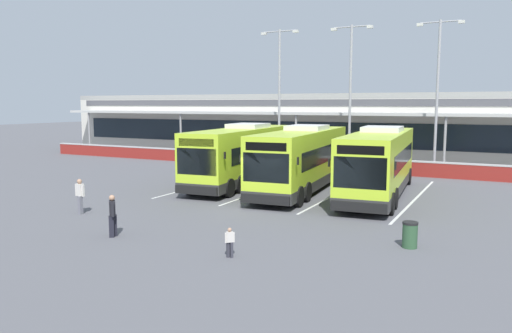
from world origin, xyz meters
The scene contains 17 objects.
ground_plane centered at (0.00, 0.00, 0.00)m, with size 200.00×200.00×0.00m, color #56565B.
terminal_building centered at (0.00, 26.91, 3.01)m, with size 70.00×13.00×6.00m.
red_barrier_wall centered at (0.00, 14.50, 0.56)m, with size 60.00×0.40×1.10m.
coach_bus_leftmost centered at (-4.41, 6.19, 1.79)m, with size 3.84×12.33×3.78m.
coach_bus_left_centre centered at (-0.10, 5.59, 1.79)m, with size 3.84×12.33×3.78m.
coach_bus_centre centered at (4.30, 5.89, 1.79)m, with size 3.84×12.33×3.78m.
bay_stripe_far_west centered at (-6.30, 6.00, 0.00)m, with size 0.14×13.00×0.01m, color silver.
bay_stripe_west centered at (-2.10, 6.00, 0.00)m, with size 0.14×13.00×0.01m, color silver.
bay_stripe_mid_west centered at (2.10, 6.00, 0.00)m, with size 0.14×13.00×0.01m, color silver.
bay_stripe_centre centered at (6.30, 6.00, 0.00)m, with size 0.14×13.00×0.01m, color silver.
pedestrian_with_handbag centered at (-2.72, -7.21, 0.86)m, with size 0.56×0.58×1.62m.
pedestrian_in_dark_coat centered at (-6.88, -4.89, 0.87)m, with size 0.54×0.32×1.62m.
pedestrian_child centered at (2.55, -7.42, 0.54)m, with size 0.27×0.28×1.00m.
lamp_post_west centered at (-6.36, 16.08, 6.29)m, with size 3.24×0.28×11.00m.
lamp_post_centre centered at (-0.52, 16.44, 6.29)m, with size 3.24×0.28×11.00m.
lamp_post_east centered at (5.76, 17.10, 6.29)m, with size 3.24×0.28×11.00m.
litter_bin centered at (7.63, -3.56, 0.47)m, with size 0.54×0.54×0.93m.
Camera 1 is at (10.51, -21.06, 5.03)m, focal length 34.60 mm.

